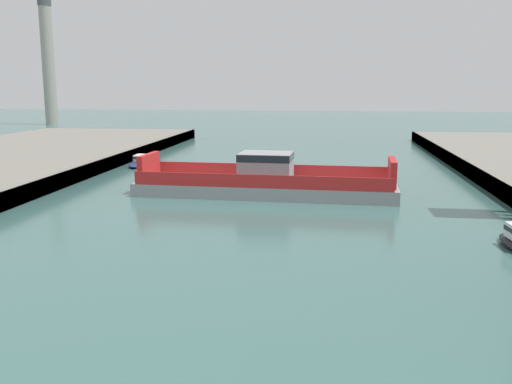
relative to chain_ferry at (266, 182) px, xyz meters
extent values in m
cube|color=#939399|center=(0.00, 0.00, -0.54)|extent=(22.42, 7.48, 1.10)
cube|color=red|center=(0.15, 3.16, 0.56)|extent=(21.24, 1.12, 1.10)
cube|color=red|center=(-0.15, -3.16, 0.56)|extent=(21.24, 1.12, 1.10)
cube|color=#939399|center=(0.00, 0.00, 1.27)|extent=(4.59, 3.75, 2.52)
cube|color=black|center=(0.00, 0.00, 2.18)|extent=(4.63, 3.79, 0.60)
cube|color=red|center=(10.56, -0.50, 1.11)|extent=(0.71, 4.54, 2.20)
cube|color=red|center=(-10.56, 0.50, 1.11)|extent=(0.71, 4.54, 2.20)
ellipsoid|color=navy|center=(-16.52, 15.73, -0.83)|extent=(2.36, 6.23, 0.53)
cube|color=silver|center=(-16.54, 16.19, -0.21)|extent=(1.56, 2.21, 0.71)
cube|color=black|center=(-16.54, 16.19, -0.12)|extent=(1.61, 2.27, 0.21)
cylinder|color=#9E998E|center=(-60.53, 81.04, 13.57)|extent=(2.87, 2.87, 29.33)
cylinder|color=#4C4C4C|center=(-60.53, 81.04, 27.24)|extent=(3.09, 3.09, 2.00)
camera|label=1|loc=(5.29, -47.84, 8.22)|focal=39.76mm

